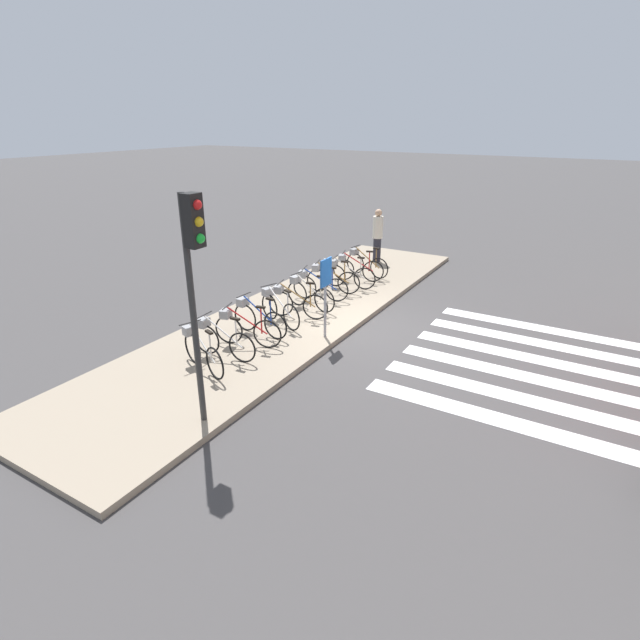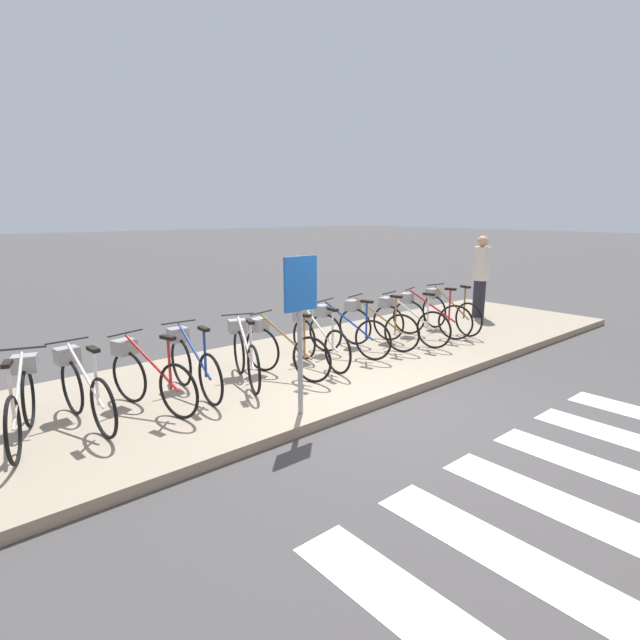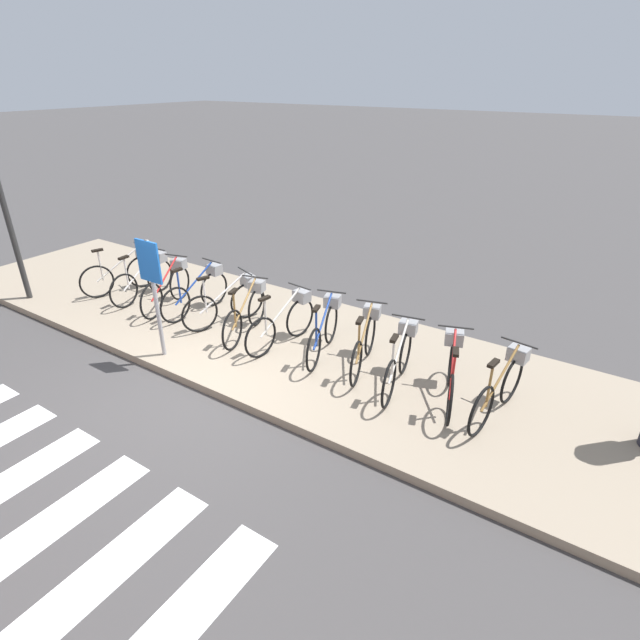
{
  "view_description": "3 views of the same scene",
  "coord_description": "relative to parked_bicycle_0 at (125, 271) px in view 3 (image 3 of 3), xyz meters",
  "views": [
    {
      "loc": [
        -9.87,
        -4.82,
        4.7
      ],
      "look_at": [
        -1.27,
        0.29,
        0.61
      ],
      "focal_mm": 28.0,
      "sensor_mm": 36.0,
      "label": 1
    },
    {
      "loc": [
        -4.39,
        -3.94,
        2.39
      ],
      "look_at": [
        -0.42,
        0.66,
        1.07
      ],
      "focal_mm": 28.0,
      "sensor_mm": 36.0,
      "label": 2
    },
    {
      "loc": [
        4.58,
        -3.91,
        3.97
      ],
      "look_at": [
        1.07,
        1.44,
        0.8
      ],
      "focal_mm": 28.0,
      "sensor_mm": 36.0,
      "label": 3
    }
  ],
  "objects": [
    {
      "name": "parked_bicycle_2",
      "position": [
        1.28,
        -0.03,
        0.0
      ],
      "size": [
        0.56,
        1.48,
        0.94
      ],
      "color": "black",
      "rests_on": "sidewalk"
    },
    {
      "name": "parked_bicycle_1",
      "position": [
        0.59,
        0.03,
        0.0
      ],
      "size": [
        0.46,
        1.52,
        0.94
      ],
      "color": "black",
      "rests_on": "sidewalk"
    },
    {
      "name": "sidewalk",
      "position": [
        3.58,
        0.1,
        -0.48
      ],
      "size": [
        14.23,
        3.4,
        0.12
      ],
      "color": "gray",
      "rests_on": "ground_plane"
    },
    {
      "name": "parked_bicycle_11",
      "position": [
        7.21,
        0.01,
        0.0
      ],
      "size": [
        0.46,
        1.51,
        0.94
      ],
      "color": "black",
      "rests_on": "sidewalk"
    },
    {
      "name": "parked_bicycle_3",
      "position": [
        1.91,
        0.11,
        0.0
      ],
      "size": [
        0.46,
        1.52,
        0.94
      ],
      "color": "black",
      "rests_on": "sidewalk"
    },
    {
      "name": "parked_bicycle_7",
      "position": [
        4.55,
        0.11,
        0.0
      ],
      "size": [
        0.57,
        1.48,
        0.94
      ],
      "color": "black",
      "rests_on": "sidewalk"
    },
    {
      "name": "parked_bicycle_8",
      "position": [
        5.25,
        0.12,
        0.0
      ],
      "size": [
        0.56,
        1.48,
        0.94
      ],
      "color": "black",
      "rests_on": "sidewalk"
    },
    {
      "name": "sign_post",
      "position": [
        2.55,
        -1.31,
        0.81
      ],
      "size": [
        0.44,
        0.07,
        1.8
      ],
      "color": "#99999E",
      "rests_on": "sidewalk"
    },
    {
      "name": "ground_plane",
      "position": [
        3.58,
        -1.6,
        -0.54
      ],
      "size": [
        120.0,
        120.0,
        0.0
      ],
      "primitive_type": "plane",
      "color": "#423F3F"
    },
    {
      "name": "parked_bicycle_10",
      "position": [
        6.57,
        0.01,
        0.0
      ],
      "size": [
        0.63,
        1.45,
        0.94
      ],
      "color": "black",
      "rests_on": "sidewalk"
    },
    {
      "name": "parked_bicycle_4",
      "position": [
        2.66,
        0.06,
        0.0
      ],
      "size": [
        0.64,
        1.45,
        0.94
      ],
      "color": "black",
      "rests_on": "sidewalk"
    },
    {
      "name": "parked_bicycle_5",
      "position": [
        3.18,
        -0.06,
        0.0
      ],
      "size": [
        0.55,
        1.48,
        0.94
      ],
      "color": "black",
      "rests_on": "sidewalk"
    },
    {
      "name": "parked_bicycle_9",
      "position": [
        5.88,
        -0.07,
        0.0
      ],
      "size": [
        0.47,
        1.5,
        0.94
      ],
      "color": "black",
      "rests_on": "sidewalk"
    },
    {
      "name": "parked_bicycle_6",
      "position": [
        3.89,
        0.0,
        0.0
      ],
      "size": [
        0.46,
        1.52,
        0.94
      ],
      "color": "black",
      "rests_on": "sidewalk"
    },
    {
      "name": "parked_bicycle_0",
      "position": [
        0.0,
        0.0,
        0.0
      ],
      "size": [
        0.63,
        1.45,
        0.94
      ],
      "color": "black",
      "rests_on": "sidewalk"
    }
  ]
}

